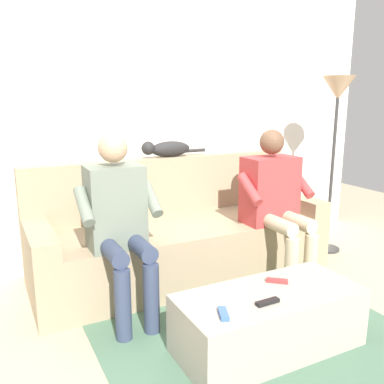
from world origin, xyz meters
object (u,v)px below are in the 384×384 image
at_px(person_right_seated, 119,217).
at_px(remote_blue, 223,314).
at_px(person_left_seated, 275,197).
at_px(remote_red, 277,281).
at_px(coffee_table, 269,320).
at_px(cat_on_backrest, 167,149).
at_px(remote_black, 267,302).
at_px(couch, 180,237).
at_px(floor_lamp, 337,104).

relative_size(person_right_seated, remote_blue, 10.41).
distance_m(person_left_seated, remote_red, 0.91).
distance_m(coffee_table, person_left_seated, 1.11).
bearing_deg(cat_on_backrest, remote_black, 85.85).
relative_size(couch, cat_on_backrest, 4.02).
height_order(coffee_table, remote_black, remote_black).
bearing_deg(person_left_seated, person_right_seated, 0.16).
distance_m(couch, cat_on_backrest, 0.75).
bearing_deg(couch, remote_red, 96.14).
height_order(coffee_table, person_right_seated, person_right_seated).
bearing_deg(coffee_table, person_left_seated, -128.79).
height_order(cat_on_backrest, remote_red, cat_on_backrest).
relative_size(couch, person_left_seated, 1.98).
bearing_deg(couch, remote_blue, 74.15).
distance_m(couch, person_right_seated, 0.84).
relative_size(person_right_seated, remote_red, 9.56).
bearing_deg(floor_lamp, person_left_seated, 16.99).
relative_size(person_left_seated, remote_blue, 10.21).
height_order(coffee_table, floor_lamp, floor_lamp).
bearing_deg(floor_lamp, coffee_table, 35.14).
xyz_separation_m(couch, remote_red, (-0.12, 1.11, 0.05)).
bearing_deg(person_left_seated, remote_black, 50.74).
distance_m(remote_black, remote_blue, 0.27).
xyz_separation_m(couch, coffee_table, (0.00, 1.19, -0.13)).
xyz_separation_m(person_left_seated, floor_lamp, (-0.85, -0.26, 0.69)).
bearing_deg(remote_black, cat_on_backrest, 84.85).
height_order(cat_on_backrest, remote_black, cat_on_backrest).
distance_m(cat_on_backrest, remote_red, 1.53).
bearing_deg(remote_black, floor_lamp, 35.00).
height_order(couch, person_right_seated, person_right_seated).
relative_size(person_right_seated, remote_black, 8.68).
bearing_deg(couch, coffee_table, 90.00).
height_order(person_right_seated, remote_black, person_right_seated).
bearing_deg(remote_blue, coffee_table, 126.86).
distance_m(cat_on_backrest, floor_lamp, 1.56).
height_order(remote_red, remote_blue, remote_blue).
xyz_separation_m(coffee_table, cat_on_backrest, (-0.02, -1.48, 0.82)).
height_order(couch, coffee_table, couch).
relative_size(remote_black, remote_blue, 1.20).
height_order(remote_black, remote_blue, remote_blue).
xyz_separation_m(person_left_seated, cat_on_backrest, (0.61, -0.70, 0.33)).
relative_size(person_left_seated, remote_red, 9.37).
bearing_deg(remote_red, couch, 136.50).
xyz_separation_m(coffee_table, floor_lamp, (-1.48, -1.04, 1.19)).
xyz_separation_m(couch, person_right_seated, (0.63, 0.42, 0.37)).
relative_size(couch, remote_black, 16.87).
bearing_deg(remote_black, couch, 84.88).
bearing_deg(person_right_seated, remote_red, 137.21).
bearing_deg(person_left_seated, cat_on_backrest, -49.10).
bearing_deg(person_left_seated, coffee_table, 51.21).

